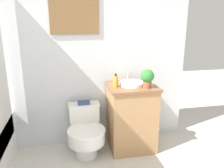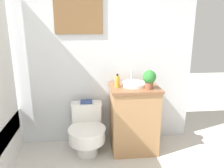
{
  "view_description": "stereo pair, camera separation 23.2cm",
  "coord_description": "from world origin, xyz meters",
  "px_view_note": "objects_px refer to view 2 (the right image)",
  "views": [
    {
      "loc": [
        0.16,
        -0.39,
        1.53
      ],
      "look_at": [
        0.61,
        1.79,
        0.9
      ],
      "focal_mm": 35.0,
      "sensor_mm": 36.0,
      "label": 1
    },
    {
      "loc": [
        0.39,
        -0.43,
        1.53
      ],
      "look_at": [
        0.61,
        1.79,
        0.9
      ],
      "focal_mm": 35.0,
      "sensor_mm": 36.0,
      "label": 2
    }
  ],
  "objects_px": {
    "soap_bottle": "(117,81)",
    "book_on_tank": "(86,102)",
    "potted_plant": "(149,78)",
    "sink": "(134,84)",
    "toilet": "(87,130)"
  },
  "relations": [
    {
      "from": "toilet",
      "to": "soap_bottle",
      "type": "relative_size",
      "value": 3.71
    },
    {
      "from": "sink",
      "to": "potted_plant",
      "type": "height_order",
      "value": "potted_plant"
    },
    {
      "from": "soap_bottle",
      "to": "book_on_tank",
      "type": "height_order",
      "value": "soap_bottle"
    },
    {
      "from": "soap_bottle",
      "to": "potted_plant",
      "type": "height_order",
      "value": "potted_plant"
    },
    {
      "from": "soap_bottle",
      "to": "potted_plant",
      "type": "xyz_separation_m",
      "value": [
        0.35,
        -0.1,
        0.05
      ]
    },
    {
      "from": "soap_bottle",
      "to": "toilet",
      "type": "bearing_deg",
      "value": -177.84
    },
    {
      "from": "toilet",
      "to": "sink",
      "type": "xyz_separation_m",
      "value": [
        0.57,
        0.05,
        0.55
      ]
    },
    {
      "from": "potted_plant",
      "to": "book_on_tank",
      "type": "bearing_deg",
      "value": 160.96
    },
    {
      "from": "soap_bottle",
      "to": "potted_plant",
      "type": "relative_size",
      "value": 0.74
    },
    {
      "from": "soap_bottle",
      "to": "potted_plant",
      "type": "distance_m",
      "value": 0.36
    },
    {
      "from": "sink",
      "to": "potted_plant",
      "type": "xyz_separation_m",
      "value": [
        0.14,
        -0.14,
        0.1
      ]
    },
    {
      "from": "sink",
      "to": "book_on_tank",
      "type": "distance_m",
      "value": 0.62
    },
    {
      "from": "sink",
      "to": "book_on_tank",
      "type": "bearing_deg",
      "value": 169.62
    },
    {
      "from": "toilet",
      "to": "soap_bottle",
      "type": "height_order",
      "value": "soap_bottle"
    },
    {
      "from": "book_on_tank",
      "to": "potted_plant",
      "type": "bearing_deg",
      "value": -19.04
    }
  ]
}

